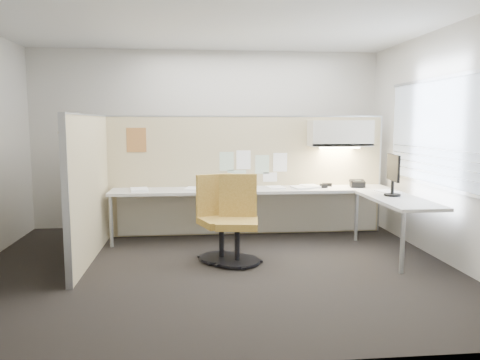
{
  "coord_description": "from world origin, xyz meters",
  "views": [
    {
      "loc": [
        -0.25,
        -5.28,
        1.67
      ],
      "look_at": [
        0.37,
        0.8,
        0.92
      ],
      "focal_mm": 35.0,
      "sensor_mm": 36.0,
      "label": 1
    }
  ],
  "objects": [
    {
      "name": "paper_stack_3",
      "position": [
        0.94,
        1.32,
        0.74
      ],
      "size": [
        0.26,
        0.32,
        0.02
      ],
      "primitive_type": "cube",
      "rotation": [
        0.0,
        0.0,
        0.11
      ],
      "color": "white",
      "rests_on": "desk"
    },
    {
      "name": "paper_stack_0",
      "position": [
        -0.99,
        1.22,
        0.75
      ],
      "size": [
        0.28,
        0.34,
        0.03
      ],
      "primitive_type": "cube",
      "rotation": [
        0.0,
        0.0,
        0.17
      ],
      "color": "white",
      "rests_on": "desk"
    },
    {
      "name": "poster",
      "position": [
        -1.05,
        1.57,
        1.42
      ],
      "size": [
        0.28,
        0.0,
        0.35
      ],
      "primitive_type": "cube",
      "color": "orange",
      "rests_on": "partition_back"
    },
    {
      "name": "phone",
      "position": [
        2.14,
        1.26,
        0.78
      ],
      "size": [
        0.24,
        0.22,
        0.12
      ],
      "rotation": [
        0.0,
        0.0,
        -0.16
      ],
      "color": "black",
      "rests_on": "desk"
    },
    {
      "name": "window_pane",
      "position": [
        2.73,
        0.0,
        1.55
      ],
      "size": [
        0.01,
        2.8,
        1.3
      ],
      "primitive_type": "cube",
      "color": "#9DA9B7",
      "rests_on": "wall_right"
    },
    {
      "name": "monitor",
      "position": [
        2.3,
        0.42,
        1.04
      ],
      "size": [
        0.21,
        0.5,
        0.53
      ],
      "rotation": [
        0.0,
        0.0,
        1.42
      ],
      "color": "black",
      "rests_on": "desk"
    },
    {
      "name": "overhead_bin",
      "position": [
        1.9,
        1.39,
        1.51
      ],
      "size": [
        0.9,
        0.36,
        0.38
      ],
      "primitive_type": "cube",
      "color": "beige",
      "rests_on": "partition_back"
    },
    {
      "name": "pinned_papers",
      "position": [
        0.63,
        1.57,
        1.03
      ],
      "size": [
        1.01,
        0.0,
        0.47
      ],
      "color": "#8CBF8C",
      "rests_on": "partition_back"
    },
    {
      "name": "tape_dispenser",
      "position": [
        1.63,
        1.25,
        0.76
      ],
      "size": [
        0.11,
        0.08,
        0.06
      ],
      "primitive_type": "cube",
      "rotation": [
        0.0,
        0.0,
        0.24
      ],
      "color": "black",
      "rests_on": "desk"
    },
    {
      "name": "paper_stack_2",
      "position": [
        0.23,
        1.14,
        0.75
      ],
      "size": [
        0.25,
        0.32,
        0.04
      ],
      "primitive_type": "cube",
      "rotation": [
        0.0,
        0.0,
        0.07
      ],
      "color": "white",
      "rests_on": "desk"
    },
    {
      "name": "wall_right",
      "position": [
        2.75,
        0.0,
        1.4
      ],
      "size": [
        0.02,
        4.5,
        2.8
      ],
      "primitive_type": "cube",
      "color": "beige",
      "rests_on": "ground"
    },
    {
      "name": "coat_hook",
      "position": [
        -1.58,
        -0.18,
        1.42
      ],
      "size": [
        0.18,
        0.44,
        1.32
      ],
      "color": "silver",
      "rests_on": "partition_left"
    },
    {
      "name": "partition_back",
      "position": [
        0.55,
        1.6,
        0.88
      ],
      "size": [
        4.1,
        0.06,
        1.75
      ],
      "primitive_type": "cube",
      "color": "beige",
      "rests_on": "floor"
    },
    {
      "name": "partition_left",
      "position": [
        -1.5,
        0.5,
        0.88
      ],
      "size": [
        0.06,
        2.2,
        1.75
      ],
      "primitive_type": "cube",
      "color": "beige",
      "rests_on": "floor"
    },
    {
      "name": "paper_stack_4",
      "position": [
        1.3,
        1.24,
        0.74
      ],
      "size": [
        0.28,
        0.33,
        0.02
      ],
      "primitive_type": "cube",
      "rotation": [
        0.0,
        0.0,
        0.17
      ],
      "color": "white",
      "rests_on": "desk"
    },
    {
      "name": "paper_stack_5",
      "position": [
        2.37,
        0.73,
        0.74
      ],
      "size": [
        0.3,
        0.35,
        0.02
      ],
      "primitive_type": "cube",
      "rotation": [
        0.0,
        0.0,
        0.27
      ],
      "color": "white",
      "rests_on": "desk"
    },
    {
      "name": "chair_left",
      "position": [
        0.06,
        0.32,
        0.48
      ],
      "size": [
        0.61,
        0.62,
        1.02
      ],
      "rotation": [
        0.0,
        0.0,
        0.34
      ],
      "color": "black",
      "rests_on": "floor"
    },
    {
      "name": "ceiling",
      "position": [
        0.0,
        0.0,
        2.8
      ],
      "size": [
        5.5,
        4.5,
        0.01
      ],
      "primitive_type": "cube",
      "color": "white",
      "rests_on": "wall_back"
    },
    {
      "name": "chair_right",
      "position": [
        0.27,
        0.17,
        0.48
      ],
      "size": [
        0.55,
        0.56,
        1.03
      ],
      "rotation": [
        0.0,
        0.0,
        -0.14
      ],
      "color": "black",
      "rests_on": "floor"
    },
    {
      "name": "paper_stack_6",
      "position": [
        1.45,
        1.32,
        0.75
      ],
      "size": [
        0.27,
        0.33,
        0.03
      ],
      "primitive_type": "cube",
      "rotation": [
        0.0,
        0.0,
        0.13
      ],
      "color": "white",
      "rests_on": "desk"
    },
    {
      "name": "paper_stack_1",
      "position": [
        -0.23,
        1.3,
        0.74
      ],
      "size": [
        0.28,
        0.34,
        0.02
      ],
      "primitive_type": "cube",
      "rotation": [
        0.0,
        0.0,
        -0.19
      ],
      "color": "white",
      "rests_on": "desk"
    },
    {
      "name": "wall_back",
      "position": [
        0.0,
        2.25,
        1.4
      ],
      "size": [
        5.5,
        0.02,
        2.8
      ],
      "primitive_type": "cube",
      "color": "beige",
      "rests_on": "ground"
    },
    {
      "name": "stapler",
      "position": [
        1.73,
        1.4,
        0.76
      ],
      "size": [
        0.15,
        0.08,
        0.05
      ],
      "primitive_type": "cube",
      "rotation": [
        0.0,
        0.0,
        -0.32
      ],
      "color": "black",
      "rests_on": "desk"
    },
    {
      "name": "task_light_strip",
      "position": [
        1.9,
        1.39,
        1.3
      ],
      "size": [
        0.6,
        0.06,
        0.02
      ],
      "primitive_type": "cube",
      "color": "#FFEABF",
      "rests_on": "overhead_bin"
    },
    {
      "name": "floor",
      "position": [
        0.0,
        0.0,
        -0.01
      ],
      "size": [
        5.5,
        4.5,
        0.01
      ],
      "primitive_type": "cube",
      "color": "black",
      "rests_on": "ground"
    },
    {
      "name": "wall_front",
      "position": [
        0.0,
        -2.25,
        1.4
      ],
      "size": [
        5.5,
        0.02,
        2.8
      ],
      "primitive_type": "cube",
      "color": "beige",
      "rests_on": "ground"
    },
    {
      "name": "desk",
      "position": [
        0.93,
        1.13,
        0.6
      ],
      "size": [
        4.0,
        2.07,
        0.73
      ],
      "color": "beige",
      "rests_on": "floor"
    }
  ]
}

